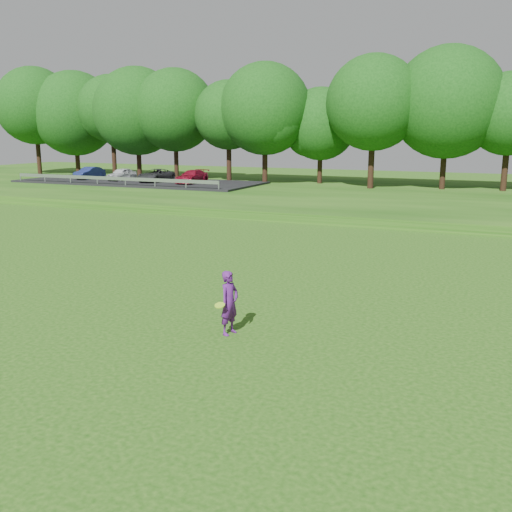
% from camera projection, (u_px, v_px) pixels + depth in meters
% --- Properties ---
extents(ground, '(140.00, 140.00, 0.00)m').
position_uv_depth(ground, '(154.00, 322.00, 16.56)').
color(ground, '#17450D').
rests_on(ground, ground).
extents(berm, '(130.00, 30.00, 0.60)m').
position_uv_depth(berm, '(388.00, 196.00, 46.82)').
color(berm, '#17450D').
rests_on(berm, ground).
extents(walking_path, '(130.00, 1.60, 0.04)m').
position_uv_depth(walking_path, '(342.00, 223.00, 34.39)').
color(walking_path, gray).
rests_on(walking_path, ground).
extents(treeline, '(104.00, 7.00, 15.00)m').
position_uv_depth(treeline, '(402.00, 100.00, 48.74)').
color(treeline, '#103E0E').
rests_on(treeline, berm).
extents(parking_lot, '(24.00, 9.00, 1.38)m').
position_uv_depth(parking_lot, '(140.00, 179.00, 55.03)').
color(parking_lot, black).
rests_on(parking_lot, berm).
extents(woman, '(0.54, 0.89, 1.77)m').
position_uv_depth(woman, '(229.00, 303.00, 15.42)').
color(woman, '#541870').
rests_on(woman, ground).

